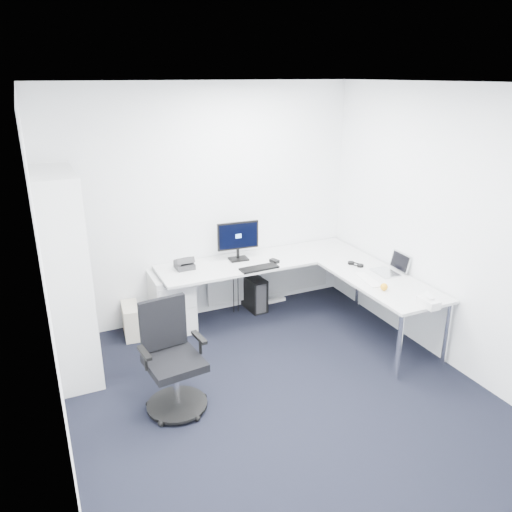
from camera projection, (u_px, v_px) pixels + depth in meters
name	position (u px, v px, depth m)	size (l,w,h in m)	color
ground	(290.00, 408.00, 4.39)	(4.20, 4.20, 0.00)	black
ceiling	(299.00, 83.00, 3.46)	(4.20, 4.20, 0.00)	white
wall_back	(206.00, 205.00, 5.72)	(3.60, 0.02, 2.70)	white
wall_left	(49.00, 306.00, 3.22)	(0.02, 4.20, 2.70)	white
wall_right	(465.00, 236.00, 4.62)	(0.02, 4.20, 2.70)	white
l_desk	(275.00, 298.00, 5.67)	(2.46, 1.38, 0.72)	silver
drawer_pedestal	(172.00, 301.00, 5.66)	(0.44, 0.54, 0.67)	silver
bookshelf	(65.00, 276.00, 4.65)	(0.39, 0.99, 1.98)	silver
task_chair	(174.00, 360.00, 4.21)	(0.55, 0.55, 0.98)	black
black_pc_tower	(253.00, 293.00, 6.19)	(0.19, 0.42, 0.41)	black
beige_pc_tower	(131.00, 321.00, 5.54)	(0.17, 0.39, 0.37)	#B9B19D
power_strip	(273.00, 301.00, 6.40)	(0.35, 0.06, 0.04)	silver
monitor	(238.00, 241.00, 5.74)	(0.49, 0.16, 0.47)	black
black_keyboard	(259.00, 268.00, 5.55)	(0.44, 0.16, 0.02)	black
mouse	(274.00, 261.00, 5.74)	(0.07, 0.11, 0.04)	black
desk_phone	(184.00, 263.00, 5.55)	(0.20, 0.20, 0.14)	#2A2B2D
laptop	(386.00, 264.00, 5.39)	(0.31, 0.30, 0.22)	silver
white_keyboard	(368.00, 280.00, 5.24)	(0.12, 0.40, 0.01)	silver
headphones	(356.00, 263.00, 5.65)	(0.11, 0.18, 0.05)	black
orange_fruit	(384.00, 287.00, 4.99)	(0.08, 0.08, 0.08)	orange
tissue_box	(428.00, 303.00, 4.65)	(0.11, 0.22, 0.08)	silver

